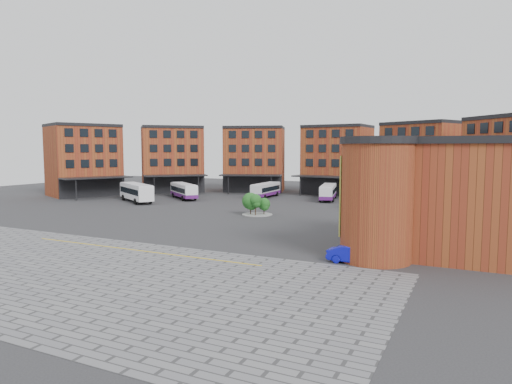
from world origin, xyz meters
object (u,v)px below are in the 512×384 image
at_px(bus_c, 266,190).
at_px(bus_a, 136,191).
at_px(tree_island, 255,203).
at_px(bus_f, 419,205).
at_px(bus_b, 184,191).
at_px(bus_d, 328,192).
at_px(bus_e, 389,198).
at_px(blue_car, 354,255).

bearing_deg(bus_c, bus_a, -138.28).
relative_size(tree_island, bus_c, 0.43).
bearing_deg(bus_f, tree_island, -132.55).
xyz_separation_m(bus_b, bus_d, (25.63, 9.98, -0.03)).
xyz_separation_m(bus_c, bus_e, (24.98, -7.04, 0.25)).
bearing_deg(bus_b, bus_c, -16.25).
height_order(bus_d, bus_e, bus_e).
relative_size(bus_a, bus_d, 1.07).
bearing_deg(blue_car, bus_c, 33.38).
bearing_deg(bus_f, bus_a, -152.53).
xyz_separation_m(bus_d, bus_f, (17.66, -13.12, -0.07)).
bearing_deg(tree_island, bus_d, 80.90).
distance_m(bus_a, bus_b, 9.32).
distance_m(bus_a, blue_car, 53.62).
height_order(bus_d, bus_f, bus_d).
bearing_deg(bus_e, bus_d, -170.59).
relative_size(tree_island, bus_b, 0.45).
relative_size(bus_c, bus_d, 0.96).
bearing_deg(tree_island, blue_car, -47.22).
relative_size(bus_a, bus_f, 1.14).
xyz_separation_m(bus_f, blue_car, (-1.65, -31.69, -0.76)).
bearing_deg(bus_f, blue_car, -71.29).
bearing_deg(bus_d, tree_island, -111.14).
bearing_deg(bus_a, bus_f, -52.01).
relative_size(bus_b, blue_car, 2.16).
relative_size(bus_d, blue_car, 2.36).
bearing_deg(bus_c, bus_b, -147.13).
height_order(bus_d, blue_car, bus_d).
xyz_separation_m(bus_e, bus_f, (5.18, -5.30, -0.28)).
relative_size(bus_c, bus_f, 1.02).
bearing_deg(tree_island, bus_a, 168.40).
xyz_separation_m(tree_island, bus_e, (16.24, 15.63, 0.02)).
height_order(tree_island, bus_e, bus_e).
relative_size(bus_a, blue_car, 2.53).
bearing_deg(bus_b, bus_d, -30.01).
xyz_separation_m(bus_a, blue_car, (46.40, -26.83, -1.23)).
xyz_separation_m(bus_c, bus_d, (12.50, 0.78, 0.04)).
distance_m(bus_b, bus_e, 38.17).
xyz_separation_m(tree_island, bus_d, (3.76, 23.45, -0.19)).
distance_m(bus_a, bus_c, 24.83).
xyz_separation_m(tree_island, bus_b, (-21.87, 13.47, -0.16)).
bearing_deg(bus_e, blue_car, -43.08).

